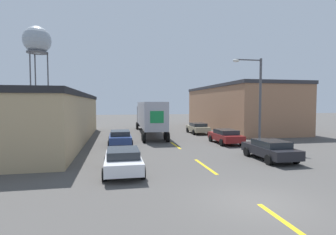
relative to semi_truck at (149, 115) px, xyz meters
name	(u,v)px	position (x,y,z in m)	size (l,w,h in m)	color
ground_plane	(257,203)	(1.20, -22.86, -2.35)	(160.00, 160.00, 0.00)	#4C4947
road_centerline	(205,166)	(1.20, -17.02, -2.34)	(0.20, 19.66, 0.01)	gold
warehouse_left	(43,118)	(-10.88, -4.75, 0.01)	(8.43, 24.10, 4.70)	tan
warehouse_right	(237,108)	(13.49, 3.94, 0.80)	(8.84, 21.10, 6.28)	#9E7051
semi_truck	(149,115)	(0.00, 0.00, 0.00)	(3.07, 15.92, 3.89)	black
parked_car_right_mid	(226,136)	(6.03, -8.96, -1.63)	(2.09, 4.38, 1.32)	maroon
parked_car_left_far	(120,137)	(-3.63, -8.01, -1.63)	(2.09, 4.38, 1.32)	navy
parked_car_right_near	(270,149)	(6.03, -16.15, -1.63)	(2.09, 4.38, 1.32)	black
parked_car_left_near	(123,160)	(-3.63, -17.59, -1.63)	(2.09, 4.38, 1.32)	silver
parked_car_right_far	(198,128)	(6.03, -0.57, -1.63)	(2.09, 4.38, 1.32)	tan
water_tower	(37,41)	(-20.52, 30.06, 14.84)	(5.82, 5.82, 20.34)	#47474C
street_lamp	(257,96)	(7.51, -11.79, 2.02)	(2.59, 0.32, 7.45)	#4C4C51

